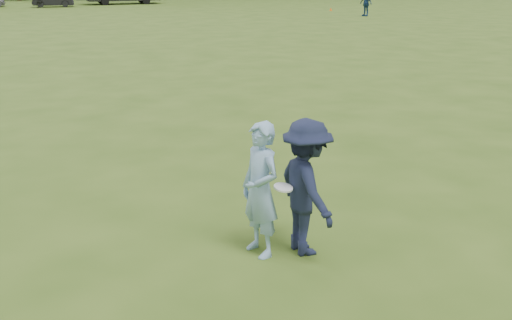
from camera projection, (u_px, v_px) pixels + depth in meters
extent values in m
plane|color=#375116|center=(346.00, 266.00, 8.25)|extent=(200.00, 200.00, 0.00)
imported|color=#83AACB|center=(260.00, 190.00, 8.34)|extent=(0.60, 0.79, 1.95)
imported|color=#181E36|center=(306.00, 187.00, 8.40)|extent=(0.74, 1.27, 1.97)
imported|color=navy|center=(366.00, 3.00, 49.04)|extent=(0.79, 1.27, 2.02)
imported|color=black|center=(53.00, 0.00, 60.06)|extent=(4.14, 1.84, 1.32)
cone|color=#DA570B|center=(331.00, 9.00, 55.18)|extent=(0.28, 0.28, 0.30)
cylinder|color=white|center=(283.00, 187.00, 8.23)|extent=(0.29, 0.29, 0.09)
cylinder|color=black|center=(105.00, 1.00, 62.87)|extent=(0.80, 0.25, 0.80)
cylinder|color=black|center=(101.00, 0.00, 65.06)|extent=(0.80, 0.25, 0.80)
cylinder|color=black|center=(146.00, 0.00, 64.48)|extent=(0.80, 0.25, 0.80)
cube|color=#333333|center=(82.00, 0.00, 63.11)|extent=(1.20, 0.15, 0.12)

